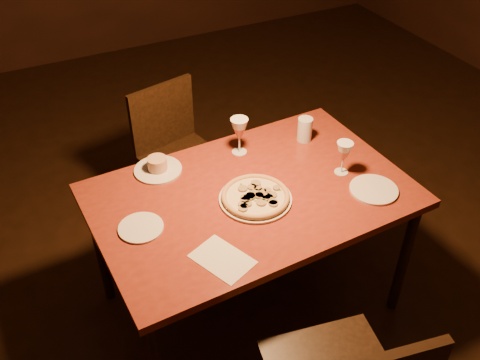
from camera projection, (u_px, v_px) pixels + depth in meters
name	position (u px, v px, depth m)	size (l,w,h in m)	color
floor	(290.00, 301.00, 2.89)	(7.00, 7.00, 0.00)	black
dining_table	(251.00, 204.00, 2.46)	(1.46, 0.97, 0.76)	maroon
chair_far	(177.00, 150.00, 3.15)	(0.50, 0.50, 0.87)	black
pizza_plate	(255.00, 197.00, 2.37)	(0.33, 0.33, 0.04)	silver
ramekin_saucer	(158.00, 167.00, 2.53)	(0.23, 0.23, 0.07)	silver
wine_glass_far	(239.00, 136.00, 2.61)	(0.09, 0.09, 0.19)	#CB7154
wine_glass_right	(343.00, 158.00, 2.48)	(0.08, 0.08, 0.17)	#CB7154
water_tumbler	(305.00, 129.00, 2.71)	(0.08, 0.08, 0.13)	silver
side_plate_left	(141.00, 228.00, 2.23)	(0.19, 0.19, 0.01)	silver
side_plate_near	(374.00, 190.00, 2.43)	(0.22, 0.22, 0.01)	silver
menu_card	(222.00, 259.00, 2.10)	(0.16, 0.24, 0.00)	beige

